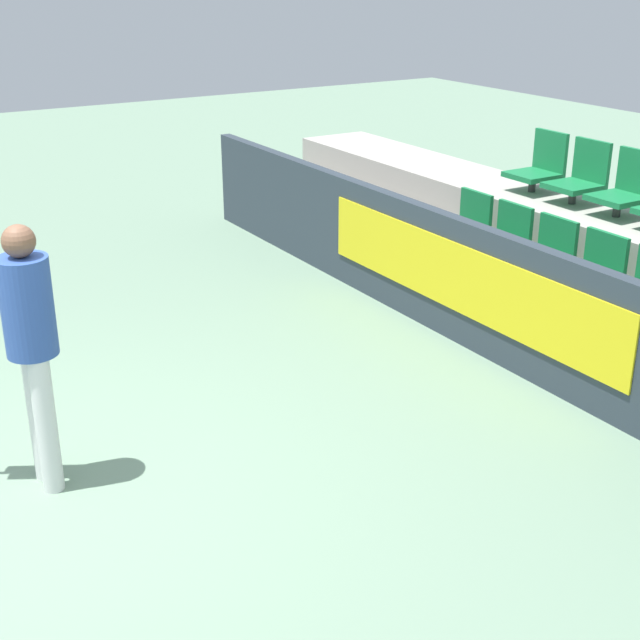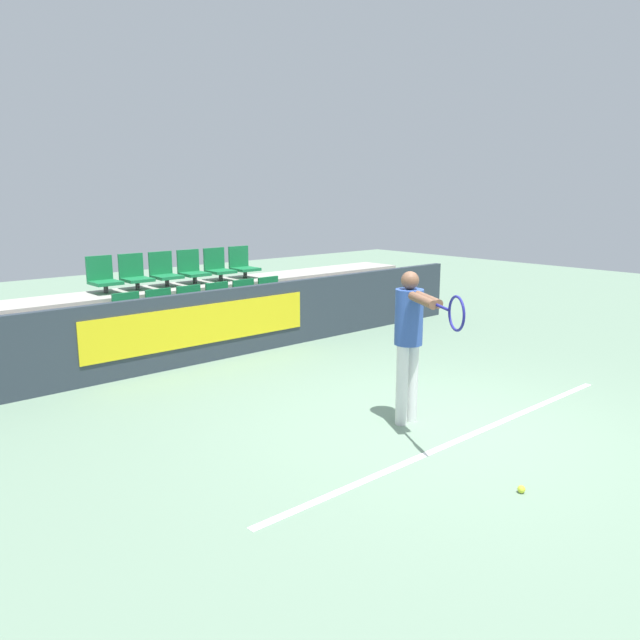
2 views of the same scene
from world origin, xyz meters
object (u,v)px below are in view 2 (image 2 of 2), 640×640
(stadium_chair_5, at_px, (273,296))
(stadium_chair_8, at_px, (164,272))
(stadium_chair_0, at_px, (130,316))
(stadium_chair_2, at_px, (193,307))
(stadium_chair_10, at_px, (218,267))
(stadium_chair_7, at_px, (135,274))
(stadium_chair_11, at_px, (242,264))
(stadium_chair_3, at_px, (221,303))
(stadium_chair_1, at_px, (163,311))
(tennis_player, at_px, (411,333))
(stadium_chair_6, at_px, (103,277))
(stadium_chair_4, at_px, (248,299))
(stadium_chair_9, at_px, (192,269))
(tennis_ball, at_px, (521,489))

(stadium_chair_5, bearing_deg, stadium_chair_8, 150.29)
(stadium_chair_0, xyz_separation_m, stadium_chair_5, (2.61, 0.00, 0.00))
(stadium_chair_2, distance_m, stadium_chair_10, 1.45)
(stadium_chair_7, relative_size, stadium_chair_11, 1.00)
(stadium_chair_3, bearing_deg, stadium_chair_1, 180.00)
(stadium_chair_2, xyz_separation_m, tennis_player, (0.10, -4.35, 0.31))
(tennis_player, bearing_deg, stadium_chair_7, 125.66)
(stadium_chair_6, distance_m, tennis_player, 5.37)
(stadium_chair_2, bearing_deg, stadium_chair_5, 0.00)
(stadium_chair_1, bearing_deg, stadium_chair_10, 29.71)
(stadium_chair_7, distance_m, stadium_chair_8, 0.52)
(stadium_chair_4, bearing_deg, stadium_chair_2, 180.00)
(stadium_chair_6, bearing_deg, stadium_chair_9, 0.00)
(stadium_chair_7, bearing_deg, stadium_chair_0, -120.29)
(tennis_ball, bearing_deg, stadium_chair_11, 74.11)
(stadium_chair_0, height_order, stadium_chair_4, same)
(stadium_chair_6, xyz_separation_m, stadium_chair_7, (0.52, 0.00, 0.00))
(stadium_chair_0, distance_m, stadium_chair_9, 1.87)
(stadium_chair_10, xyz_separation_m, tennis_ball, (-1.45, -6.91, -1.16))
(stadium_chair_6, bearing_deg, stadium_chair_5, -18.90)
(tennis_ball, bearing_deg, stadium_chair_8, 86.69)
(stadium_chair_3, height_order, stadium_chair_8, stadium_chair_8)
(stadium_chair_0, xyz_separation_m, stadium_chair_3, (1.57, 0.00, 0.00))
(stadium_chair_1, distance_m, stadium_chair_7, 1.01)
(stadium_chair_7, relative_size, stadium_chair_10, 1.00)
(stadium_chair_9, distance_m, stadium_chair_10, 0.52)
(stadium_chair_11, bearing_deg, stadium_chair_8, 180.00)
(stadium_chair_2, xyz_separation_m, tennis_ball, (-0.40, -6.02, -0.68))
(stadium_chair_2, bearing_deg, stadium_chair_8, 90.00)
(stadium_chair_7, bearing_deg, stadium_chair_5, -23.17)
(stadium_chair_8, relative_size, stadium_chair_11, 1.00)
(tennis_player, bearing_deg, stadium_chair_10, 108.67)
(stadium_chair_11, bearing_deg, stadium_chair_5, -90.00)
(stadium_chair_1, xyz_separation_m, stadium_chair_11, (2.09, 0.89, 0.47))
(stadium_chair_6, relative_size, stadium_chair_10, 1.00)
(tennis_player, bearing_deg, stadium_chair_0, 133.64)
(stadium_chair_3, bearing_deg, stadium_chair_7, 139.44)
(stadium_chair_0, relative_size, tennis_player, 0.34)
(stadium_chair_8, xyz_separation_m, stadium_chair_11, (1.57, 0.00, 0.00))
(stadium_chair_8, relative_size, stadium_chair_9, 1.00)
(stadium_chair_1, distance_m, stadium_chair_6, 1.14)
(stadium_chair_7, bearing_deg, stadium_chair_2, -59.71)
(stadium_chair_5, relative_size, stadium_chair_11, 1.00)
(stadium_chair_4, relative_size, stadium_chair_8, 1.00)
(stadium_chair_9, height_order, tennis_ball, stadium_chair_9)
(stadium_chair_8, distance_m, stadium_chair_10, 1.04)
(stadium_chair_3, distance_m, stadium_chair_5, 1.04)
(stadium_chair_4, xyz_separation_m, tennis_player, (-0.95, -4.35, 0.31))
(stadium_chair_3, bearing_deg, stadium_chair_0, 180.00)
(stadium_chair_7, distance_m, stadium_chair_9, 1.04)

